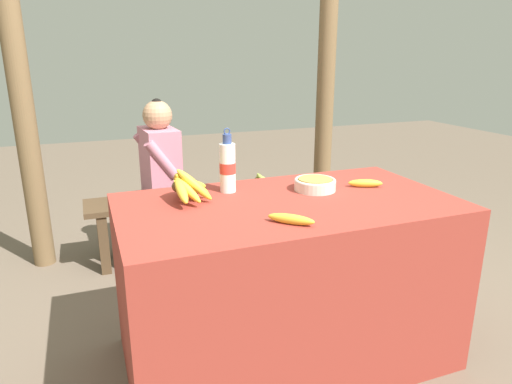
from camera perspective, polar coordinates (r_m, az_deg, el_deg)
The scene contains 12 objects.
ground_plane at distance 2.26m, azimuth 3.66°, elevation -19.48°, with size 12.00×12.00×0.00m, color brown.
market_counter at distance 2.06m, azimuth 3.86°, elevation -11.09°, with size 1.41×0.77×0.75m.
banana_bunch_ripe at distance 1.92m, azimuth -8.74°, elevation 0.85°, with size 0.18×0.30×0.15m.
serving_bowl at distance 2.08m, azimuth 7.39°, elevation 1.05°, with size 0.19×0.19×0.05m.
water_bottle at distance 2.02m, azimuth -3.57°, elevation 3.20°, with size 0.07×0.07×0.29m.
loose_banana_front at distance 1.66m, azimuth 4.39°, elevation -3.40°, with size 0.15×0.15×0.04m.
loose_banana_side at distance 2.17m, azimuth 13.51°, elevation 1.07°, with size 0.16×0.10×0.04m.
wooden_bench at distance 3.17m, azimuth -6.88°, elevation -1.43°, with size 1.52×0.32×0.42m.
seated_vendor at distance 3.00m, azimuth -12.68°, elevation 2.59°, with size 0.42×0.40×1.08m.
banana_bunch_green at distance 3.26m, azimuth 0.76°, elevation 1.55°, with size 0.15×0.26×0.12m.
support_post_near at distance 3.12m, azimuth -27.71°, elevation 13.48°, with size 0.13×0.13×2.51m.
support_post_far at distance 3.56m, azimuth 8.80°, elevation 15.35°, with size 0.13×0.13×2.51m.
Camera 1 is at (-0.77, -1.65, 1.34)m, focal length 32.00 mm.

